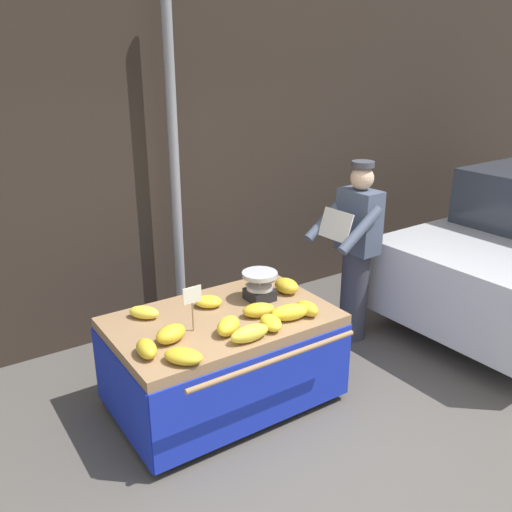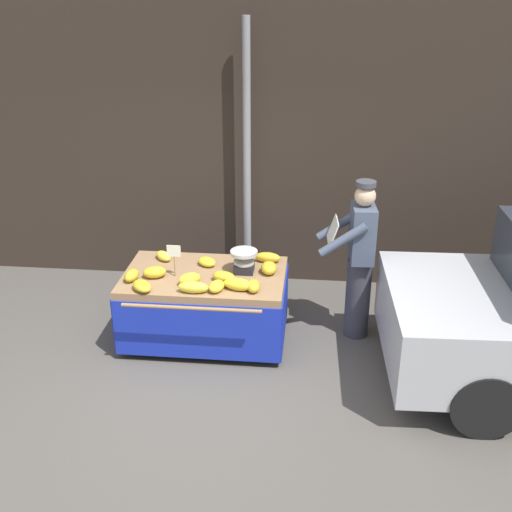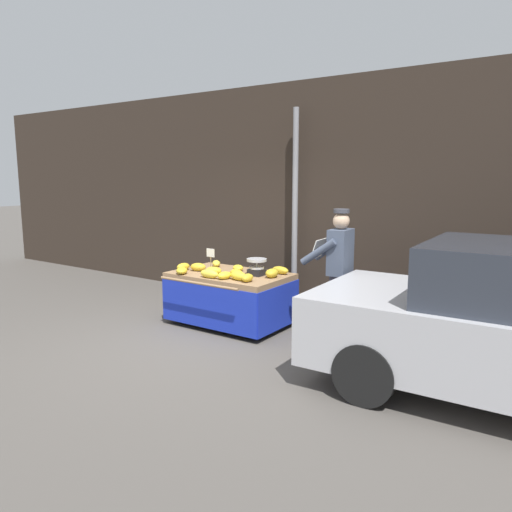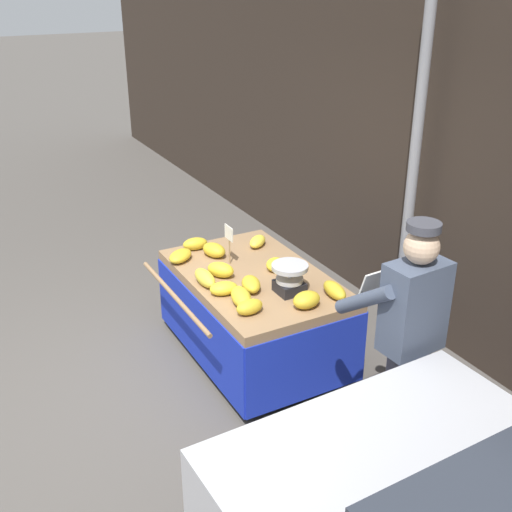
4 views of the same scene
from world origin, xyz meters
name	(u,v)px [view 4 (image 4 of 4)]	position (x,y,z in m)	size (l,w,h in m)	color
ground_plane	(136,396)	(0.00, 0.00, 0.00)	(60.00, 60.00, 0.00)	#514C47
back_wall	(430,127)	(0.00, 2.73, 1.80)	(16.00, 0.24, 3.60)	#332821
street_pole	(414,163)	(0.20, 2.41, 1.58)	(0.09, 0.09, 3.16)	gray
banana_cart	(254,297)	(-0.09, 1.09, 0.55)	(1.67, 1.24, 0.75)	#93704C
weighing_scale	(290,279)	(0.30, 1.18, 0.87)	(0.28, 0.28, 0.23)	black
price_sign	(229,237)	(-0.38, 1.01, 1.00)	(0.14, 0.01, 0.34)	#997A51
banana_bunch_0	(251,284)	(0.13, 0.94, 0.81)	(0.14, 0.24, 0.10)	gold
banana_bunch_1	(275,264)	(-0.10, 1.29, 0.80)	(0.15, 0.21, 0.09)	yellow
banana_bunch_2	(307,300)	(0.56, 1.17, 0.82)	(0.16, 0.22, 0.12)	gold
banana_bunch_3	(180,256)	(-0.63, 0.67, 0.80)	(0.16, 0.26, 0.09)	gold
banana_bunch_4	(195,244)	(-0.79, 0.87, 0.81)	(0.12, 0.22, 0.11)	gold
banana_bunch_5	(257,241)	(-0.59, 1.39, 0.80)	(0.12, 0.23, 0.09)	yellow
banana_bunch_6	(221,270)	(-0.19, 0.84, 0.81)	(0.14, 0.23, 0.12)	yellow
banana_bunch_7	(214,250)	(-0.58, 0.96, 0.81)	(0.15, 0.23, 0.12)	gold
banana_bunch_8	(205,278)	(-0.12, 0.67, 0.81)	(0.12, 0.30, 0.11)	yellow
banana_bunch_9	(250,307)	(0.45, 0.76, 0.81)	(0.13, 0.21, 0.11)	gold
banana_bunch_10	(241,297)	(0.30, 0.77, 0.81)	(0.14, 0.29, 0.12)	yellow
banana_bunch_11	(224,288)	(0.09, 0.73, 0.80)	(0.14, 0.22, 0.10)	yellow
banana_bunch_12	(335,290)	(0.53, 1.45, 0.81)	(0.12, 0.27, 0.11)	gold
vendor_person	(408,347)	(1.48, 1.33, 0.87)	(0.60, 0.54, 1.71)	#383842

